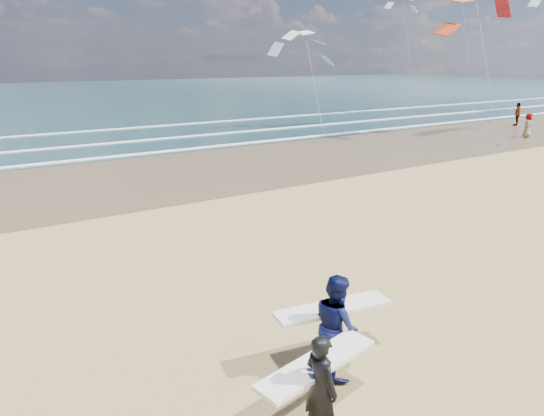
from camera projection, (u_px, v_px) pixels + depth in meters
wet_sand_strip at (387, 143)px, 31.92m from camera, size 220.00×12.00×0.01m
ocean at (138, 94)px, 75.71m from camera, size 220.00×100.00×0.02m
foam_breakers at (299, 126)px, 40.10m from camera, size 220.00×11.70×0.05m
surfer_near at (320, 383)px, 7.04m from camera, size 2.26×1.14×1.68m
surfer_far at (336, 324)px, 8.46m from camera, size 2.25×1.32×1.87m
beachgoer_0 at (528, 125)px, 34.14m from camera, size 0.98×0.86×1.69m
beachgoer_1 at (517, 114)px, 40.10m from camera, size 1.19×0.92×1.88m
kite_0 at (482, 37)px, 31.73m from camera, size 7.05×4.88×11.25m
kite_1 at (311, 68)px, 36.45m from camera, size 5.81×4.74×8.39m
kite_2 at (465, 29)px, 45.18m from camera, size 6.33×4.80×14.22m
kite_5 at (408, 47)px, 51.60m from camera, size 4.41×4.59×12.74m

